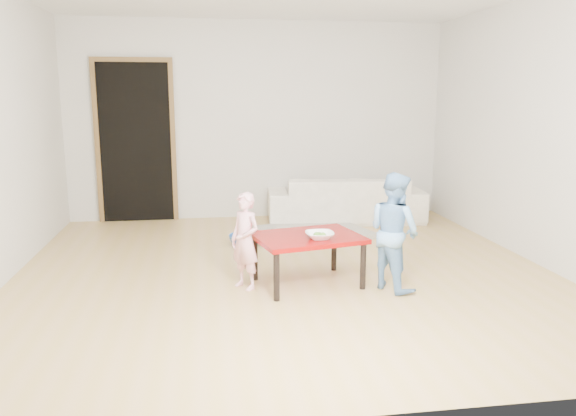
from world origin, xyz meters
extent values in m
cube|color=tan|center=(0.00, 0.00, 0.00)|extent=(5.00, 5.00, 0.01)
cube|color=silver|center=(0.00, 2.50, 1.30)|extent=(5.00, 0.02, 2.60)
cube|color=silver|center=(2.50, 0.00, 1.30)|extent=(0.02, 5.00, 2.60)
imported|color=white|center=(1.10, 2.05, 0.30)|extent=(2.08, 0.95, 0.59)
cube|color=#CE4E16|center=(0.80, 1.90, 0.45)|extent=(0.50, 0.47, 0.11)
imported|color=white|center=(0.22, -0.54, 0.47)|extent=(0.24, 0.24, 0.06)
imported|color=pink|center=(-0.40, -0.42, 0.42)|extent=(0.35, 0.36, 0.84)
imported|color=#5A9BD2|center=(0.85, -0.61, 0.50)|extent=(0.56, 0.61, 1.01)
imported|color=#2C5DA8|center=(-0.29, 0.99, 0.06)|extent=(0.38, 0.38, 0.12)
camera|label=1|loc=(-0.73, -5.05, 1.64)|focal=35.00mm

